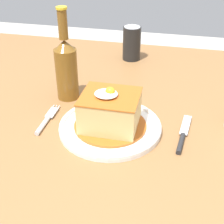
# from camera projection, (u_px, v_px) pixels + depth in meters

# --- Properties ---
(dining_table) EXTENTS (1.39, 1.06, 0.75)m
(dining_table) POSITION_uv_depth(u_px,v_px,m) (113.00, 134.00, 0.95)
(dining_table) COLOR olive
(dining_table) RESTS_ON ground_plane
(main_plate) EXTENTS (0.26, 0.26, 0.02)m
(main_plate) POSITION_uv_depth(u_px,v_px,m) (110.00, 126.00, 0.81)
(main_plate) COLOR white
(main_plate) RESTS_ON dining_table
(sandwich_meal) EXTENTS (0.18, 0.18, 0.11)m
(sandwich_meal) POSITION_uv_depth(u_px,v_px,m) (110.00, 112.00, 0.79)
(sandwich_meal) COLOR #B75B1E
(sandwich_meal) RESTS_ON main_plate
(fork) EXTENTS (0.02, 0.14, 0.01)m
(fork) POSITION_uv_depth(u_px,v_px,m) (46.00, 121.00, 0.84)
(fork) COLOR silver
(fork) RESTS_ON dining_table
(knife) EXTENTS (0.03, 0.17, 0.01)m
(knife) POSITION_uv_depth(u_px,v_px,m) (182.00, 138.00, 0.77)
(knife) COLOR #262628
(knife) RESTS_ON dining_table
(soda_can) EXTENTS (0.07, 0.07, 0.12)m
(soda_can) POSITION_uv_depth(u_px,v_px,m) (132.00, 43.00, 1.18)
(soda_can) COLOR black
(soda_can) RESTS_ON dining_table
(beer_bottle_amber) EXTENTS (0.06, 0.06, 0.27)m
(beer_bottle_amber) POSITION_uv_depth(u_px,v_px,m) (66.00, 66.00, 0.91)
(beer_bottle_amber) COLOR brown
(beer_bottle_amber) RESTS_ON dining_table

